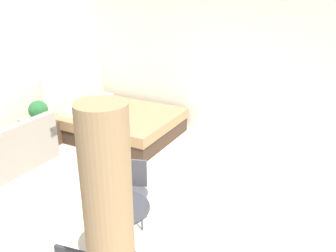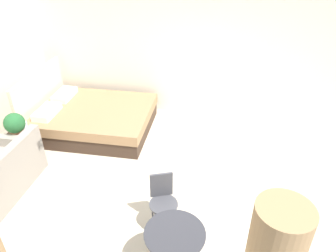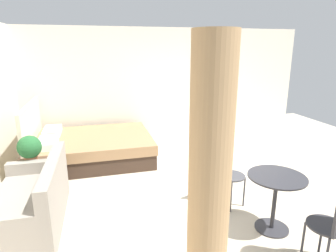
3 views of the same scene
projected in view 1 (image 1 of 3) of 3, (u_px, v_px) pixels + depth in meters
The scene contains 9 objects.
ground_plane at pixel (157, 195), 5.32m from camera, with size 8.28×9.69×0.02m, color beige.
wall_right at pixel (226, 70), 6.97m from camera, with size 0.12×6.69×2.61m, color silver.
bed at pixel (116, 122), 7.29m from camera, with size 1.80×2.25×1.17m.
couch at pixel (6, 154), 5.91m from camera, with size 1.60×0.83×0.82m.
nightstand at pixel (45, 134), 6.81m from camera, with size 0.45×0.45×0.47m.
potted_plant at pixel (38, 111), 6.53m from camera, with size 0.34×0.34×0.44m.
vase at pixel (48, 116), 6.78m from camera, with size 0.14×0.14×0.15m.
balcony_table at pixel (119, 224), 3.88m from camera, with size 0.68×0.68×0.71m.
cafe_chair_near_window at pixel (134, 186), 4.58m from camera, with size 0.49×0.49×0.83m.
Camera 1 is at (-3.92, -2.33, 2.91)m, focal length 39.03 mm.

